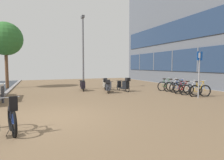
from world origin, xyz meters
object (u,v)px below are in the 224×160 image
object	(u,v)px
bicycle_foreground	(11,119)
scooter_near	(125,85)
parking_sign	(199,70)
bicycle_rack_05	(166,86)
bicycle_rack_00	(200,91)
street_tree	(5,39)
bicycle_rack_04	(173,87)
scooter_mid	(108,87)
scooter_extra	(105,84)
bicycle_rack_02	(183,89)
bicycle_rack_01	(190,90)
bollard_far	(3,95)
lamp_post	(83,49)
scooter_far	(83,85)
bicycle_rack_03	(179,88)

from	to	relation	value
bicycle_foreground	scooter_near	world-z (taller)	bicycle_foreground
scooter_near	parking_sign	xyz separation A→B (m)	(2.66, -4.24, 1.17)
bicycle_foreground	bicycle_rack_05	world-z (taller)	bicycle_foreground
bicycle_rack_00	bicycle_rack_05	distance (m)	3.03
bicycle_rack_00	parking_sign	size ratio (longest dim) A/B	0.53
street_tree	bicycle_rack_04	bearing A→B (deg)	-30.93
scooter_mid	scooter_extra	bearing A→B (deg)	77.94
bicycle_rack_02	bicycle_foreground	bearing A→B (deg)	-157.42
bicycle_rack_04	scooter_near	world-z (taller)	scooter_near
bicycle_rack_01	bollard_far	bearing A→B (deg)	171.68
lamp_post	scooter_far	bearing A→B (deg)	-106.66
scooter_near	lamp_post	bearing A→B (deg)	137.86
bicycle_rack_01	scooter_near	size ratio (longest dim) A/B	0.73
scooter_near	bicycle_foreground	bearing A→B (deg)	-134.83
bicycle_rack_03	street_tree	size ratio (longest dim) A/B	0.24
bicycle_foreground	bicycle_rack_02	world-z (taller)	bicycle_foreground
street_tree	scooter_near	bearing A→B (deg)	-33.26
bicycle_rack_01	scooter_near	distance (m)	4.45
bicycle_rack_03	street_tree	xyz separation A→B (m)	(-11.45, 7.44, 3.69)
bicycle_rack_02	scooter_near	bearing A→B (deg)	138.83
street_tree	bollard_far	size ratio (longest dim) A/B	6.46
scooter_near	scooter_extra	world-z (taller)	scooter_near
bicycle_rack_05	scooter_near	xyz separation A→B (m)	(-3.07, 0.83, 0.12)
scooter_mid	parking_sign	bearing A→B (deg)	-44.92
bicycle_rack_04	bollard_far	size ratio (longest dim) A/B	1.57
bicycle_rack_02	bicycle_rack_03	world-z (taller)	bicycle_rack_03
bicycle_rack_02	street_tree	xyz separation A→B (m)	(-11.25, 8.04, 3.71)
scooter_mid	parking_sign	world-z (taller)	parking_sign
bicycle_rack_00	scooter_near	size ratio (longest dim) A/B	0.86
bicycle_rack_00	bollard_far	world-z (taller)	bicycle_rack_00
bicycle_foreground	scooter_extra	size ratio (longest dim) A/B	0.81
bicycle_rack_01	scooter_extra	size ratio (longest dim) A/B	0.72
bicycle_rack_01	bicycle_rack_04	distance (m)	1.82
bollard_far	bicycle_rack_04	bearing A→B (deg)	1.44
bicycle_rack_05	scooter_mid	bearing A→B (deg)	172.40
scooter_extra	lamp_post	distance (m)	3.24
bicycle_foreground	scooter_extra	xyz separation A→B (m)	(5.65, 8.17, 0.04)
lamp_post	bollard_far	distance (m)	6.98
scooter_far	bollard_far	bearing A→B (deg)	-146.27
bicycle_rack_00	scooter_mid	bearing A→B (deg)	141.27
bicycle_rack_02	street_tree	size ratio (longest dim) A/B	0.23
bicycle_rack_02	bollard_far	world-z (taller)	bicycle_rack_02
bicycle_rack_00	bicycle_rack_05	size ratio (longest dim) A/B	1.05
bicycle_rack_02	bicycle_rack_05	size ratio (longest dim) A/B	0.93
bicycle_rack_05	bicycle_rack_00	bearing A→B (deg)	-88.24
bicycle_rack_00	scooter_mid	distance (m)	5.78
bicycle_rack_03	bicycle_rack_04	size ratio (longest dim) A/B	0.99
scooter_extra	street_tree	size ratio (longest dim) A/B	0.31
bicycle_rack_03	parking_sign	size ratio (longest dim) A/B	0.49
bicycle_rack_03	parking_sign	distance (m)	2.61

